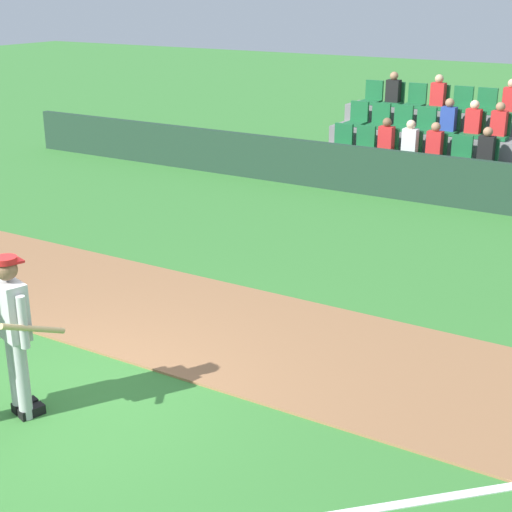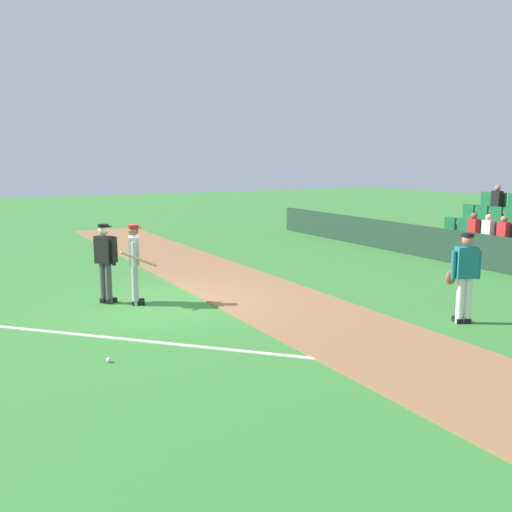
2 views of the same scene
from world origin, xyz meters
TOP-DOWN VIEW (x-y plane):
  - ground_plane at (0.00, 0.00)m, footprint 80.00×80.00m
  - infield_dirt_path at (0.00, 2.45)m, footprint 28.00×2.73m
  - dugout_fence at (0.00, 9.72)m, footprint 20.00×0.16m
  - stadium_bleachers at (0.03, 11.59)m, footprint 4.45×2.95m
  - batter_grey_jersey at (-0.12, -0.35)m, footprint 0.58×0.80m

SIDE VIEW (x-z plane):
  - ground_plane at x=0.00m, z-range 0.00..0.00m
  - infield_dirt_path at x=0.00m, z-range 0.00..0.03m
  - dugout_fence at x=0.00m, z-range 0.00..1.01m
  - stadium_bleachers at x=0.03m, z-range -0.51..1.79m
  - batter_grey_jersey at x=-0.12m, z-range 0.09..1.85m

